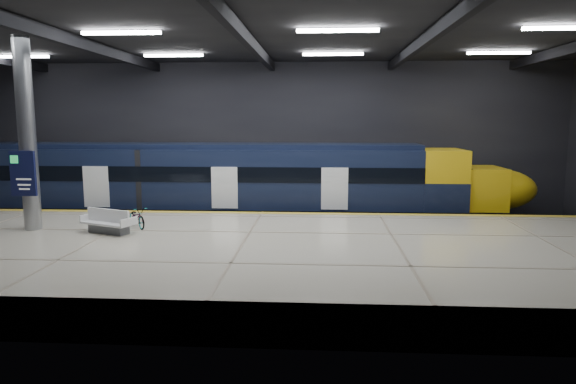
{
  "coord_description": "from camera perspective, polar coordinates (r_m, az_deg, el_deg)",
  "views": [
    {
      "loc": [
        2.48,
        -18.83,
        5.11
      ],
      "look_at": [
        1.21,
        1.5,
        2.2
      ],
      "focal_mm": 32.0,
      "sensor_mm": 36.0,
      "label": 1
    }
  ],
  "objects": [
    {
      "name": "ground",
      "position": [
        19.67,
        -3.82,
        -6.95
      ],
      "size": [
        30.0,
        30.0,
        0.0
      ],
      "primitive_type": "plane",
      "color": "black",
      "rests_on": "ground"
    },
    {
      "name": "room_shell",
      "position": [
        19.0,
        -3.99,
        9.95
      ],
      "size": [
        30.1,
        16.1,
        8.05
      ],
      "color": "black",
      "rests_on": "ground"
    },
    {
      "name": "platform",
      "position": [
        17.13,
        -4.92,
        -7.34
      ],
      "size": [
        30.0,
        11.0,
        1.1
      ],
      "primitive_type": "cube",
      "color": "beige",
      "rests_on": "ground"
    },
    {
      "name": "safety_strip",
      "position": [
        22.09,
        -2.93,
        -2.32
      ],
      "size": [
        30.0,
        0.4,
        0.01
      ],
      "primitive_type": "cube",
      "color": "gold",
      "rests_on": "platform"
    },
    {
      "name": "rails",
      "position": [
        24.97,
        -2.2,
        -3.5
      ],
      "size": [
        30.0,
        1.52,
        0.16
      ],
      "color": "gray",
      "rests_on": "ground"
    },
    {
      "name": "train",
      "position": [
        25.13,
        -9.18,
        1.05
      ],
      "size": [
        29.4,
        2.84,
        3.79
      ],
      "color": "black",
      "rests_on": "ground"
    },
    {
      "name": "bench",
      "position": [
        19.26,
        -19.31,
        -3.43
      ],
      "size": [
        2.11,
        1.49,
        0.86
      ],
      "rotation": [
        0.0,
        0.0,
        -0.39
      ],
      "color": "#595B60",
      "rests_on": "platform"
    },
    {
      "name": "bicycle",
      "position": [
        19.91,
        -16.43,
        -2.7
      ],
      "size": [
        1.33,
        1.45,
        0.77
      ],
      "primitive_type": "imported",
      "rotation": [
        0.0,
        0.0,
        0.7
      ],
      "color": "#99999E",
      "rests_on": "platform"
    },
    {
      "name": "pannier_bag",
      "position": [
        20.16,
        -18.01,
        -3.24
      ],
      "size": [
        0.33,
        0.23,
        0.35
      ],
      "primitive_type": "cube",
      "rotation": [
        0.0,
        0.0,
        0.16
      ],
      "color": "black",
      "rests_on": "platform"
    },
    {
      "name": "info_column",
      "position": [
        20.67,
        -27.03,
        5.45
      ],
      "size": [
        0.9,
        0.78,
        6.9
      ],
      "color": "#9EA0A5",
      "rests_on": "platform"
    }
  ]
}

